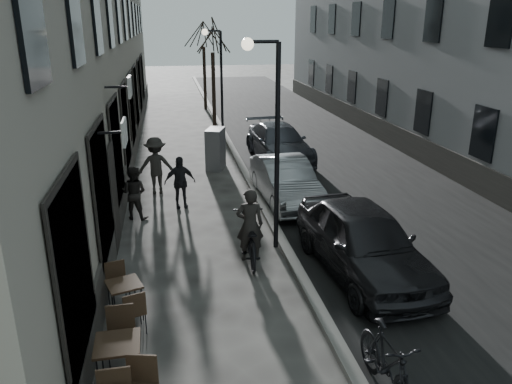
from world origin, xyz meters
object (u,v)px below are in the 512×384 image
object	(u,v)px
streetlamp_near	(270,124)
bistro_set_c	(125,297)
streetlamp_far	(218,73)
bicycle	(250,238)
moped	(387,364)
tree_far	(203,34)
pedestrian_near	(134,193)
tree_near	(212,37)
utility_cabinet	(215,149)
pedestrian_mid	(156,166)
car_near	(363,241)
car_far	(279,143)
bistro_set_b	(119,360)
pedestrian_far	(180,182)
car_mid	(286,181)

from	to	relation	value
streetlamp_near	bistro_set_c	xyz separation A→B (m)	(-3.34, -2.62, -2.71)
streetlamp_near	streetlamp_far	distance (m)	12.00
bicycle	moped	bearing A→B (deg)	109.14
tree_far	pedestrian_near	bearing A→B (deg)	-100.76
tree_near	utility_cabinet	distance (m)	8.67
pedestrian_mid	moped	bearing A→B (deg)	107.68
streetlamp_far	moped	bearing A→B (deg)	-87.69
streetlamp_far	tree_far	xyz separation A→B (m)	(0.07, 9.00, 1.50)
tree_near	tree_far	world-z (taller)	same
car_near	car_far	world-z (taller)	car_near
streetlamp_far	utility_cabinet	bearing A→B (deg)	-97.57
streetlamp_near	pedestrian_mid	xyz separation A→B (m)	(-2.82, 4.76, -2.21)
tree_far	bistro_set_b	size ratio (longest dim) A/B	3.39
pedestrian_near	pedestrian_far	world-z (taller)	pedestrian_far
tree_far	pedestrian_far	distance (m)	18.27
pedestrian_mid	tree_near	bearing A→B (deg)	-107.16
bistro_set_c	bicycle	bearing A→B (deg)	18.10
tree_far	car_far	distance (m)	13.52
streetlamp_near	bicycle	bearing A→B (deg)	-135.73
moped	bistro_set_b	bearing A→B (deg)	165.29
tree_far	car_near	size ratio (longest dim) A/B	1.22
tree_near	moped	distance (m)	20.88
bistro_set_c	car_far	world-z (taller)	car_far
streetlamp_far	car_far	world-z (taller)	streetlamp_far
streetlamp_near	streetlamp_far	world-z (taller)	same
utility_cabinet	pedestrian_near	xyz separation A→B (m)	(-2.80, -4.69, -0.00)
utility_cabinet	pedestrian_far	size ratio (longest dim) A/B	0.98
tree_far	moped	xyz separation A→B (m)	(0.63, -26.46, -4.11)
streetlamp_near	car_mid	xyz separation A→B (m)	(1.17, 3.22, -2.47)
tree_far	car_mid	distance (m)	18.25
streetlamp_far	bicycle	xyz separation A→B (m)	(-0.59, -12.57, -2.61)
car_far	tree_far	bearing A→B (deg)	94.63
car_near	utility_cabinet	bearing A→B (deg)	100.68
utility_cabinet	pedestrian_near	bearing A→B (deg)	-102.18
car_near	bicycle	bearing A→B (deg)	150.20
tree_far	bistro_set_c	size ratio (longest dim) A/B	3.71
streetlamp_far	car_mid	size ratio (longest dim) A/B	1.22
bicycle	car_mid	xyz separation A→B (m)	(1.76, 3.79, 0.14)
tree_near	car_far	size ratio (longest dim) A/B	1.18
utility_cabinet	pedestrian_mid	distance (m)	3.34
car_mid	car_far	distance (m)	5.09
bistro_set_c	pedestrian_mid	bearing A→B (deg)	67.46
bistro_set_b	pedestrian_far	bearing A→B (deg)	79.88
bistro_set_c	pedestrian_near	bearing A→B (deg)	72.42
streetlamp_far	pedestrian_mid	world-z (taller)	streetlamp_far
tree_near	car_near	distance (m)	17.23
utility_cabinet	car_far	bearing A→B (deg)	38.10
pedestrian_mid	streetlamp_far	bearing A→B (deg)	-112.67
streetlamp_far	bicycle	bearing A→B (deg)	-92.68
pedestrian_far	car_near	distance (m)	6.32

